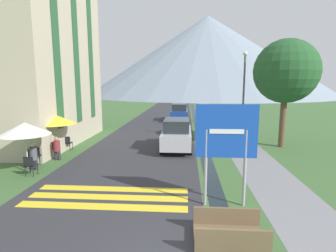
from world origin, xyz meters
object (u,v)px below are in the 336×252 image
at_px(parked_car_near, 177,134).
at_px(tree_by_path, 286,72).
at_px(hotel_building, 35,46).
at_px(person_seated_near, 57,147).
at_px(cafe_chair_near_right, 37,154).
at_px(cafe_chair_nearest, 30,164).
at_px(cafe_chair_near_left, 33,156).
at_px(person_seated_far, 33,155).
at_px(cafe_chair_middle, 54,148).
at_px(cafe_chair_far_right, 68,142).
at_px(parked_car_far, 179,112).
at_px(cafe_umbrella_front_white, 25,129).
at_px(footbridge, 229,234).
at_px(cafe_umbrella_middle_yellow, 55,119).
at_px(road_sign, 226,140).
at_px(streetlamp, 244,91).

height_order(parked_car_near, tree_by_path, tree_by_path).
height_order(hotel_building, person_seated_near, hotel_building).
bearing_deg(cafe_chair_near_right, cafe_chair_nearest, -82.24).
bearing_deg(hotel_building, cafe_chair_near_left, -64.38).
bearing_deg(person_seated_far, cafe_chair_middle, 92.95).
bearing_deg(parked_car_near, hotel_building, 171.91).
height_order(cafe_chair_far_right, cafe_chair_nearest, same).
relative_size(parked_car_far, person_seated_far, 3.30).
height_order(cafe_chair_far_right, person_seated_far, person_seated_far).
distance_m(cafe_umbrella_front_white, person_seated_near, 2.30).
xyz_separation_m(person_seated_far, person_seated_near, (0.29, 1.58, -0.03)).
bearing_deg(person_seated_near, cafe_chair_nearest, -89.54).
distance_m(hotel_building, person_seated_near, 7.38).
height_order(cafe_chair_far_right, person_seated_near, person_seated_near).
bearing_deg(tree_by_path, parked_car_near, -170.07).
bearing_deg(parked_car_near, cafe_chair_middle, -161.01).
bearing_deg(footbridge, cafe_umbrella_middle_yellow, 137.19).
distance_m(cafe_umbrella_middle_yellow, person_seated_far, 2.78).
relative_size(footbridge, cafe_chair_near_right, 2.00).
bearing_deg(hotel_building, person_seated_near, -52.18).
relative_size(hotel_building, tree_by_path, 1.77).
bearing_deg(tree_by_path, cafe_chair_nearest, -153.72).
height_order(hotel_building, cafe_chair_near_right, hotel_building).
bearing_deg(cafe_chair_near_left, hotel_building, 87.39).
relative_size(footbridge, person_seated_near, 1.42).
distance_m(parked_car_near, cafe_umbrella_middle_yellow, 6.76).
relative_size(hotel_building, cafe_chair_middle, 13.46).
relative_size(parked_car_far, cafe_chair_middle, 4.88).
relative_size(parked_car_far, cafe_chair_near_right, 4.88).
distance_m(person_seated_far, person_seated_near, 1.61).
xyz_separation_m(road_sign, tree_by_path, (4.64, 8.27, 2.43)).
bearing_deg(cafe_chair_near_left, road_sign, -50.54).
bearing_deg(footbridge, cafe_umbrella_front_white, 149.58).
bearing_deg(hotel_building, cafe_umbrella_front_white, -65.52).
relative_size(cafe_umbrella_middle_yellow, tree_by_path, 0.34).
bearing_deg(streetlamp, tree_by_path, -17.31).
height_order(road_sign, person_seated_far, road_sign).
bearing_deg(cafe_umbrella_middle_yellow, cafe_chair_near_right, -94.88).
distance_m(footbridge, cafe_chair_near_right, 10.04).
distance_m(cafe_chair_far_right, person_seated_near, 1.88).
distance_m(cafe_chair_middle, cafe_chair_nearest, 2.82).
relative_size(cafe_umbrella_front_white, person_seated_near, 1.84).
relative_size(person_seated_near, streetlamp, 0.21).
bearing_deg(parked_car_far, cafe_chair_middle, -113.28).
bearing_deg(hotel_building, cafe_chair_far_right, -36.97).
relative_size(cafe_chair_near_right, cafe_chair_middle, 1.00).
relative_size(cafe_chair_nearest, tree_by_path, 0.13).
bearing_deg(parked_car_far, cafe_chair_near_left, -111.96).
xyz_separation_m(cafe_chair_near_right, cafe_umbrella_middle_yellow, (0.14, 1.65, 1.44)).
xyz_separation_m(person_seated_far, streetlamp, (10.41, 6.02, 2.71)).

